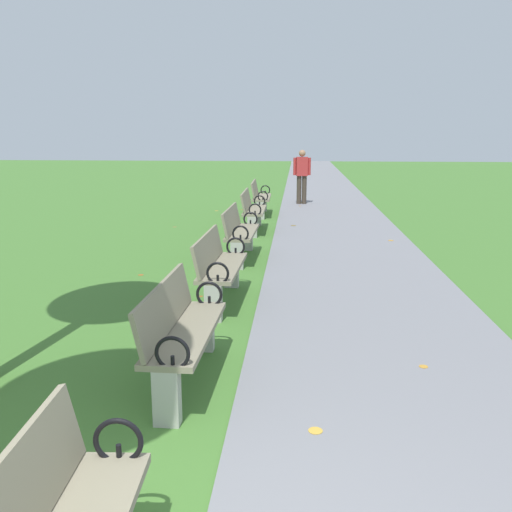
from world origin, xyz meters
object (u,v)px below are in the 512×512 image
park_bench_5 (252,210)px  pedestrian_walking (302,174)px  park_bench_3 (219,266)px  park_bench_2 (181,330)px  park_bench_6 (260,197)px  park_bench_4 (239,232)px

park_bench_5 → pedestrian_walking: size_ratio=0.99×
park_bench_3 → park_bench_5: size_ratio=1.00×
park_bench_2 → park_bench_6: same height
park_bench_5 → park_bench_4: bearing=-90.0°
park_bench_2 → park_bench_4: (-0.00, 4.90, 0.00)m
park_bench_4 → pedestrian_walking: size_ratio=0.99×
park_bench_2 → pedestrian_walking: bearing=84.9°
park_bench_4 → pedestrian_walking: (1.11, 7.52, 0.44)m
park_bench_2 → park_bench_5: bearing=90.0°
park_bench_5 → pedestrian_walking: pedestrian_walking is taller
park_bench_3 → park_bench_6: bearing=90.0°
park_bench_6 → pedestrian_walking: size_ratio=0.99×
park_bench_2 → park_bench_4: 4.90m
park_bench_4 → park_bench_5: same height
park_bench_6 → park_bench_2: bearing=-90.0°
park_bench_3 → park_bench_5: 5.28m
park_bench_3 → park_bench_4: size_ratio=1.00×
park_bench_6 → pedestrian_walking: bearing=64.3°
park_bench_6 → pedestrian_walking: 2.61m
pedestrian_walking → park_bench_2: bearing=-95.1°
park_bench_5 → park_bench_6: 2.46m
park_bench_5 → park_bench_2: bearing=-90.0°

